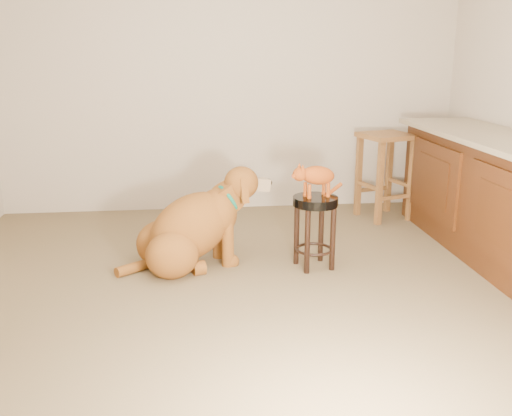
{
  "coord_description": "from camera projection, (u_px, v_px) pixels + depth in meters",
  "views": [
    {
      "loc": [
        -0.37,
        -3.65,
        1.56
      ],
      "look_at": [
        0.07,
        0.33,
        0.45
      ],
      "focal_mm": 40.0,
      "sensor_mm": 36.0,
      "label": 1
    }
  ],
  "objects": [
    {
      "name": "floor",
      "position": [
        251.0,
        283.0,
        3.95
      ],
      "size": [
        4.5,
        4.0,
        0.01
      ],
      "primitive_type": "cube",
      "color": "brown",
      "rests_on": "ground"
    },
    {
      "name": "room_shell",
      "position": [
        251.0,
        31.0,
        3.5
      ],
      "size": [
        4.54,
        4.04,
        2.62
      ],
      "color": "#C1B19C",
      "rests_on": "ground"
    },
    {
      "name": "cabinet_run",
      "position": [
        502.0,
        203.0,
        4.33
      ],
      "size": [
        0.7,
        2.56,
        0.94
      ],
      "color": "#4C250D",
      "rests_on": "ground"
    },
    {
      "name": "padded_stool",
      "position": [
        315.0,
        218.0,
        4.16
      ],
      "size": [
        0.33,
        0.33,
        0.54
      ],
      "rotation": [
        0.0,
        0.0,
        0.21
      ],
      "color": "black",
      "rests_on": "ground"
    },
    {
      "name": "wood_stool",
      "position": [
        385.0,
        174.0,
        5.4
      ],
      "size": [
        0.55,
        0.55,
        0.81
      ],
      "rotation": [
        0.0,
        0.0,
        0.29
      ],
      "color": "brown",
      "rests_on": "ground"
    },
    {
      "name": "golden_retriever",
      "position": [
        192.0,
        229.0,
        4.19
      ],
      "size": [
        1.18,
        0.72,
        0.78
      ],
      "rotation": [
        0.0,
        0.0,
        0.31
      ],
      "color": "brown",
      "rests_on": "ground"
    },
    {
      "name": "tabby_kitten",
      "position": [
        315.0,
        177.0,
        4.07
      ],
      "size": [
        0.42,
        0.23,
        0.28
      ],
      "rotation": [
        0.0,
        0.0,
        0.21
      ],
      "color": "#8A370D",
      "rests_on": "padded_stool"
    }
  ]
}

